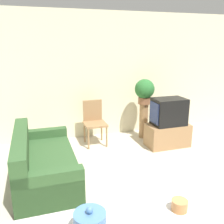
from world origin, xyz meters
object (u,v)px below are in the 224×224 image
television (169,112)px  decorative_bowl (90,222)px  wooden_chair (94,120)px  couch (43,164)px  potted_plant (145,90)px

television → decorative_bowl: size_ratio=3.41×
wooden_chair → television: bearing=-23.2°
wooden_chair → decorative_bowl: bearing=-104.0°
couch → potted_plant: (2.23, 1.20, 0.79)m
couch → decorative_bowl: size_ratio=9.21×
television → wooden_chair: (-1.38, 0.59, -0.22)m
couch → decorative_bowl: bearing=-85.2°
potted_plant → decorative_bowl: bearing=-119.3°
television → wooden_chair: size_ratio=0.71×
potted_plant → decorative_bowl: potted_plant is taller
potted_plant → wooden_chair: bearing=-179.8°
couch → potted_plant: size_ratio=3.25×
wooden_chair → potted_plant: potted_plant is taller
wooden_chair → potted_plant: bearing=0.2°
couch → television: size_ratio=2.70×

